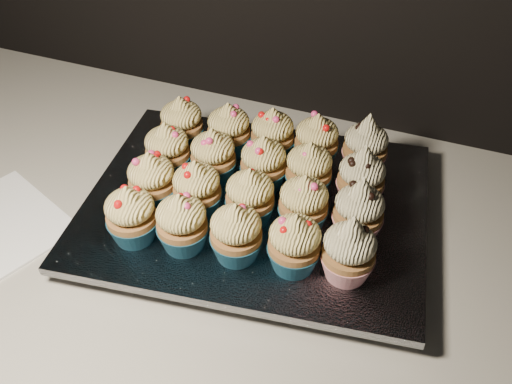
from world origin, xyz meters
TOP-DOWN VIEW (x-y plane):
  - cabinet at (0.00, 1.70)m, footprint 2.40×0.60m
  - worktop at (0.00, 1.70)m, footprint 2.44×0.64m
  - baking_tray at (0.21, 1.72)m, footprint 0.45×0.37m
  - foil_lining at (0.21, 1.72)m, footprint 0.49×0.41m
  - cupcake_0 at (0.10, 1.61)m, footprint 0.06×0.06m
  - cupcake_1 at (0.16, 1.62)m, footprint 0.06×0.06m
  - cupcake_2 at (0.23, 1.62)m, footprint 0.06×0.06m
  - cupcake_3 at (0.30, 1.63)m, footprint 0.06×0.06m
  - cupcake_4 at (0.36, 1.64)m, footprint 0.06×0.06m
  - cupcake_5 at (0.09, 1.67)m, footprint 0.06×0.06m
  - cupcake_6 at (0.15, 1.68)m, footprint 0.06×0.06m
  - cupcake_7 at (0.22, 1.69)m, footprint 0.06×0.06m
  - cupcake_8 at (0.29, 1.70)m, footprint 0.06×0.06m
  - cupcake_9 at (0.35, 1.71)m, footprint 0.06×0.06m
  - cupcake_10 at (0.08, 1.74)m, footprint 0.06×0.06m
  - cupcake_11 at (0.14, 1.75)m, footprint 0.06×0.06m
  - cupcake_12 at (0.21, 1.76)m, footprint 0.06×0.06m
  - cupcake_13 at (0.27, 1.77)m, footprint 0.06×0.06m
  - cupcake_14 at (0.34, 1.77)m, footprint 0.06×0.06m
  - cupcake_15 at (0.07, 1.80)m, footprint 0.06×0.06m
  - cupcake_16 at (0.14, 1.81)m, footprint 0.06×0.06m
  - cupcake_17 at (0.20, 1.82)m, footprint 0.06×0.06m
  - cupcake_18 at (0.26, 1.83)m, footprint 0.06×0.06m
  - cupcake_19 at (0.33, 1.84)m, footprint 0.06×0.06m

SIDE VIEW (x-z plane):
  - cabinet at x=0.00m, z-range 0.00..0.86m
  - worktop at x=0.00m, z-range 0.86..0.90m
  - baking_tray at x=0.21m, z-range 0.90..0.92m
  - foil_lining at x=0.21m, z-range 0.92..0.93m
  - cupcake_0 at x=0.10m, z-range 0.93..1.01m
  - cupcake_1 at x=0.16m, z-range 0.93..1.01m
  - cupcake_2 at x=0.23m, z-range 0.93..1.01m
  - cupcake_3 at x=0.30m, z-range 0.93..1.01m
  - cupcake_5 at x=0.09m, z-range 0.93..1.01m
  - cupcake_6 at x=0.15m, z-range 0.93..1.01m
  - cupcake_7 at x=0.22m, z-range 0.93..1.01m
  - cupcake_8 at x=0.29m, z-range 0.93..1.01m
  - cupcake_10 at x=0.08m, z-range 0.93..1.01m
  - cupcake_11 at x=0.14m, z-range 0.93..1.01m
  - cupcake_12 at x=0.21m, z-range 0.93..1.01m
  - cupcake_13 at x=0.27m, z-range 0.93..1.01m
  - cupcake_15 at x=0.07m, z-range 0.93..1.01m
  - cupcake_16 at x=0.14m, z-range 0.93..1.01m
  - cupcake_17 at x=0.20m, z-range 0.93..1.01m
  - cupcake_18 at x=0.26m, z-range 0.93..1.01m
  - cupcake_4 at x=0.36m, z-range 0.93..1.02m
  - cupcake_9 at x=0.35m, z-range 0.93..1.02m
  - cupcake_14 at x=0.34m, z-range 0.93..1.02m
  - cupcake_19 at x=0.33m, z-range 0.93..1.02m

